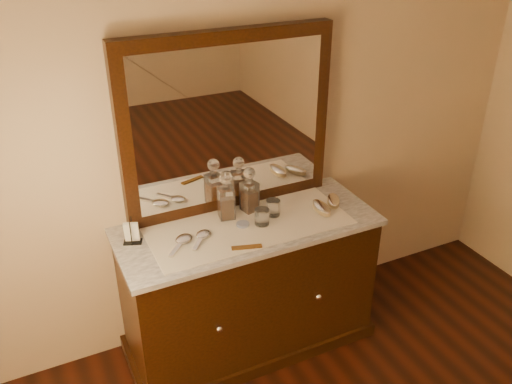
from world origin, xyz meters
TOP-DOWN VIEW (x-y plane):
  - dresser_cabinet at (0.00, 1.96)m, footprint 1.40×0.55m
  - dresser_plinth at (0.00, 1.96)m, footprint 1.46×0.59m
  - knob_left at (-0.30, 1.67)m, footprint 0.04×0.04m
  - knob_right at (0.30, 1.67)m, footprint 0.04×0.04m
  - marble_top at (0.00, 1.96)m, footprint 1.44×0.59m
  - mirror_frame at (0.00, 2.20)m, footprint 1.20×0.08m
  - mirror_glass at (0.00, 2.17)m, footprint 1.06×0.01m
  - lace_runner at (0.00, 1.94)m, footprint 1.10×0.45m
  - pin_dish at (-0.03, 1.95)m, footprint 0.08×0.08m
  - comb at (-0.10, 1.75)m, footprint 0.16×0.07m
  - napkin_rack at (-0.61, 2.05)m, footprint 0.11×0.08m
  - decanter_left at (-0.08, 2.07)m, footprint 0.10×0.10m
  - decanter_right at (0.07, 2.09)m, footprint 0.10×0.10m
  - brush_near at (0.43, 1.89)m, footprint 0.09×0.17m
  - brush_far at (0.54, 1.94)m, footprint 0.13×0.17m
  - hand_mirror_outer at (-0.38, 1.94)m, footprint 0.19×0.19m
  - hand_mirror_inner at (-0.27, 1.93)m, footprint 0.16×0.18m
  - tumblers at (0.12, 1.95)m, footprint 0.18×0.14m

SIDE VIEW (x-z plane):
  - dresser_plinth at x=0.00m, z-range 0.00..0.08m
  - dresser_cabinet at x=0.00m, z-range 0.00..0.82m
  - knob_left at x=-0.30m, z-range 0.43..0.47m
  - knob_right at x=0.30m, z-range 0.43..0.47m
  - marble_top at x=0.00m, z-range 0.82..0.85m
  - lace_runner at x=0.00m, z-range 0.85..0.85m
  - comb at x=-0.10m, z-range 0.85..0.86m
  - pin_dish at x=-0.03m, z-range 0.85..0.87m
  - hand_mirror_inner at x=-0.27m, z-range 0.85..0.87m
  - hand_mirror_outer at x=-0.38m, z-range 0.85..0.87m
  - brush_far at x=0.54m, z-range 0.85..0.90m
  - brush_near at x=0.43m, z-range 0.85..0.90m
  - tumblers at x=0.12m, z-range 0.85..0.94m
  - napkin_rack at x=-0.61m, z-range 0.84..0.98m
  - decanter_right at x=0.07m, z-range 0.82..1.09m
  - decanter_left at x=-0.08m, z-range 0.82..1.10m
  - mirror_frame at x=0.00m, z-range 0.85..1.85m
  - mirror_glass at x=0.00m, z-range 0.92..1.78m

